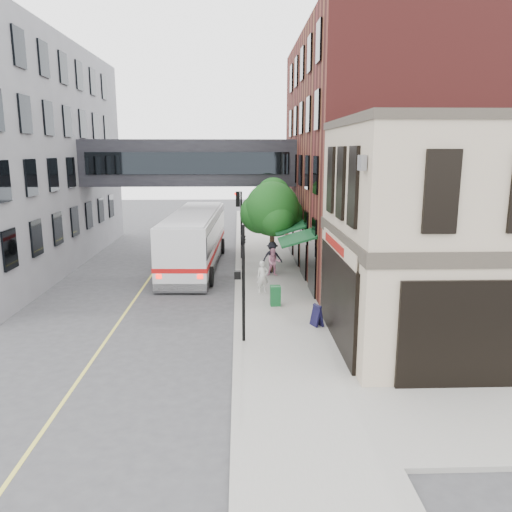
{
  "coord_description": "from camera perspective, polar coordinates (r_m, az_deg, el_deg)",
  "views": [
    {
      "loc": [
        0.25,
        -16.06,
        7.31
      ],
      "look_at": [
        0.89,
        2.68,
        3.33
      ],
      "focal_mm": 35.0,
      "sensor_mm": 36.0,
      "label": 1
    }
  ],
  "objects": [
    {
      "name": "ground",
      "position": [
        17.65,
        -2.67,
        -12.49
      ],
      "size": [
        120.0,
        120.0,
        0.0
      ],
      "primitive_type": "plane",
      "color": "#38383A",
      "rests_on": "ground"
    },
    {
      "name": "sidewalk_main",
      "position": [
        30.97,
        1.33,
        -1.52
      ],
      "size": [
        4.0,
        60.0,
        0.15
      ],
      "primitive_type": "cube",
      "color": "gray",
      "rests_on": "ground"
    },
    {
      "name": "corner_building",
      "position": [
        20.29,
        23.54,
        2.21
      ],
      "size": [
        10.19,
        8.12,
        8.45
      ],
      "color": "tan",
      "rests_on": "ground"
    },
    {
      "name": "brick_building",
      "position": [
        32.54,
        15.72,
        10.99
      ],
      "size": [
        13.76,
        18.0,
        14.0
      ],
      "color": "#5A1E1C",
      "rests_on": "ground"
    },
    {
      "name": "skyway_bridge",
      "position": [
        34.22,
        -7.54,
        10.53
      ],
      "size": [
        14.0,
        3.18,
        3.0
      ],
      "color": "black",
      "rests_on": "ground"
    },
    {
      "name": "traffic_signal_near",
      "position": [
        18.57,
        -1.55,
        -1.48
      ],
      "size": [
        0.44,
        0.22,
        4.6
      ],
      "color": "black",
      "rests_on": "sidewalk_main"
    },
    {
      "name": "traffic_signal_far",
      "position": [
        33.3,
        -1.94,
        5.13
      ],
      "size": [
        0.53,
        0.28,
        4.5
      ],
      "color": "black",
      "rests_on": "sidewalk_main"
    },
    {
      "name": "street_sign_pole",
      "position": [
        23.68,
        -1.57,
        -1.14
      ],
      "size": [
        0.08,
        0.75,
        3.0
      ],
      "color": "gray",
      "rests_on": "sidewalk_main"
    },
    {
      "name": "street_tree",
      "position": [
        29.54,
        1.83,
        5.38
      ],
      "size": [
        3.8,
        3.2,
        5.6
      ],
      "color": "#382619",
      "rests_on": "sidewalk_main"
    },
    {
      "name": "lane_marking",
      "position": [
        27.57,
        -12.9,
        -3.68
      ],
      "size": [
        0.12,
        40.0,
        0.01
      ],
      "primitive_type": "cube",
      "color": "#D8CC4C",
      "rests_on": "ground"
    },
    {
      "name": "bus",
      "position": [
        31.75,
        -7.01,
        2.14
      ],
      "size": [
        3.51,
        12.9,
        3.44
      ],
      "color": "silver",
      "rests_on": "ground"
    },
    {
      "name": "pedestrian_a",
      "position": [
        25.48,
        0.76,
        -2.4
      ],
      "size": [
        0.67,
        0.51,
        1.66
      ],
      "primitive_type": "imported",
      "rotation": [
        0.0,
        0.0,
        0.21
      ],
      "color": "silver",
      "rests_on": "sidewalk_main"
    },
    {
      "name": "pedestrian_b",
      "position": [
        28.93,
        2.04,
        -0.7
      ],
      "size": [
        0.8,
        0.63,
        1.62
      ],
      "primitive_type": "imported",
      "rotation": [
        0.0,
        0.0,
        0.02
      ],
      "color": "pink",
      "rests_on": "sidewalk_main"
    },
    {
      "name": "pedestrian_c",
      "position": [
        29.57,
        1.86,
        -0.16
      ],
      "size": [
        1.33,
        0.93,
        1.88
      ],
      "primitive_type": "imported",
      "rotation": [
        0.0,
        0.0,
        0.21
      ],
      "color": "black",
      "rests_on": "sidewalk_main"
    },
    {
      "name": "newspaper_box",
      "position": [
        23.48,
        2.23,
        -4.55
      ],
      "size": [
        0.5,
        0.45,
        0.95
      ],
      "primitive_type": "cube",
      "rotation": [
        0.0,
        0.0,
        0.05
      ],
      "color": "#125125",
      "rests_on": "sidewalk_main"
    },
    {
      "name": "sandwich_board",
      "position": [
        20.98,
        6.99,
        -6.74
      ],
      "size": [
        0.51,
        0.6,
        0.91
      ],
      "primitive_type": "cube",
      "rotation": [
        0.0,
        0.0,
        0.42
      ],
      "color": "black",
      "rests_on": "sidewalk_main"
    }
  ]
}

